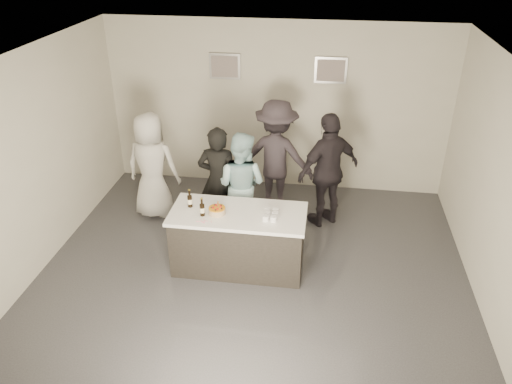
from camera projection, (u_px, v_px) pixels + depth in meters
floor at (251, 282)px, 6.90m from camera, size 6.00×6.00×0.00m
ceiling at (249, 66)px, 5.46m from camera, size 6.00×6.00×0.00m
wall_back at (276, 107)px, 8.78m from camera, size 6.00×0.04×3.00m
wall_front at (186, 381)px, 3.57m from camera, size 6.00×0.04×3.00m
wall_left at (25, 171)px, 6.56m from camera, size 0.04×6.00×3.00m
wall_right at (505, 204)px, 5.80m from camera, size 0.04×6.00×3.00m
picture_left at (225, 66)px, 8.54m from camera, size 0.54×0.04×0.44m
picture_right at (331, 70)px, 8.31m from camera, size 0.54×0.04×0.44m
bar_counter at (239, 240)px, 7.01m from camera, size 1.86×0.86×0.90m
cake at (217, 211)px, 6.75m from camera, size 0.23×0.23×0.08m
beer_bottle_a at (190, 198)px, 6.87m from camera, size 0.07×0.07×0.26m
beer_bottle_b at (202, 207)px, 6.66m from camera, size 0.07×0.07×0.26m
tumbler_cluster at (271, 214)px, 6.67m from camera, size 0.19×0.30×0.08m
candles at (206, 221)px, 6.59m from camera, size 0.24×0.08×0.01m
person_main_black at (219, 181)px, 7.67m from camera, size 0.64×0.42×1.75m
person_main_blue at (241, 184)px, 7.63m from camera, size 0.97×0.85×1.69m
person_guest_left at (152, 166)px, 8.09m from camera, size 0.91×0.62×1.79m
person_guest_right at (328, 171)px, 7.83m from camera, size 1.16×1.03×1.89m
person_guest_back at (276, 157)px, 8.24m from camera, size 1.34×0.90×1.93m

